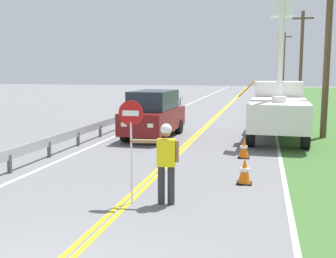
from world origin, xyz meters
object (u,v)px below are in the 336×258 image
Objects in this scene: utility_pole_near at (328,41)px; traffic_cone_lead at (245,171)px; utility_pole_mid at (301,57)px; utility_pole_far at (284,62)px; stop_sign_paddle at (131,129)px; utility_bucket_truck at (279,106)px; traffic_cone_mid at (244,148)px; flagger_worker at (166,159)px; oncoming_suv_nearest at (154,114)px.

utility_pole_near reaches higher than traffic_cone_lead.
utility_pole_mid is at bearing 82.61° from traffic_cone_lead.
utility_pole_mid is 1.01× the size of utility_pole_far.
stop_sign_paddle is 10.89m from utility_bucket_truck.
utility_pole_near is 37.12m from utility_pole_far.
utility_bucket_truck is 3.50m from utility_pole_near.
traffic_cone_mid is at bearing 93.06° from traffic_cone_lead.
utility_pole_far is 11.40× the size of traffic_cone_mid.
traffic_cone_lead is 3.32m from traffic_cone_mid.
traffic_cone_lead is at bearing -86.94° from traffic_cone_mid.
utility_pole_near is (4.72, 10.67, 3.23)m from flagger_worker.
utility_pole_near is 11.69× the size of traffic_cone_mid.
utility_bucket_truck is at bearing -166.82° from utility_pole_near.
utility_pole_far is at bearing 86.44° from traffic_cone_lead.
utility_bucket_truck reaches higher than traffic_cone_mid.
utility_bucket_truck is at bearing -92.67° from utility_pole_far.
traffic_cone_lead and traffic_cone_mid have the same top height.
flagger_worker is at bearing -113.88° from utility_pole_near.
utility_bucket_truck reaches higher than stop_sign_paddle.
utility_pole_near reaches higher than traffic_cone_mid.
utility_pole_far reaches higher than traffic_cone_mid.
utility_pole_mid is at bearing 81.17° from traffic_cone_mid.
traffic_cone_lead is (-3.49, -26.93, -3.86)m from utility_pole_mid.
oncoming_suv_nearest is at bearing 139.42° from traffic_cone_mid.
traffic_cone_lead is (4.34, -6.88, -0.72)m from oncoming_suv_nearest.
stop_sign_paddle is 0.28× the size of utility_pole_near.
utility_pole_near is (5.48, 10.78, 2.57)m from stop_sign_paddle.
utility_bucket_truck is 5.06m from traffic_cone_mid.
utility_pole_far is at bearing 87.33° from utility_bucket_truck.
utility_pole_near is at bearing 13.18° from utility_bucket_truck.
utility_pole_far reaches higher than stop_sign_paddle.
utility_bucket_truck is at bearing 75.15° from traffic_cone_mid.
traffic_cone_mid is at bearing -94.07° from utility_pole_far.
utility_pole_mid reaches higher than stop_sign_paddle.
oncoming_suv_nearest is 0.58× the size of utility_pole_mid.
utility_pole_mid is 27.43m from traffic_cone_lead.
stop_sign_paddle is 0.29× the size of utility_pole_far.
utility_bucket_truck is at bearing -97.27° from utility_pole_mid.
flagger_worker is 0.27× the size of utility_bucket_truck.
oncoming_suv_nearest is at bearing 102.02° from stop_sign_paddle.
flagger_worker reaches higher than traffic_cone_lead.
stop_sign_paddle is at bearing -96.25° from utility_pole_far.
utility_pole_near is at bearing -91.28° from utility_pole_mid.
traffic_cone_lead is (-2.84, -45.67, -3.83)m from utility_pole_far.
traffic_cone_mid is at bearing 74.91° from flagger_worker.
traffic_cone_lead is at bearing 42.90° from stop_sign_paddle.
stop_sign_paddle is 0.50× the size of oncoming_suv_nearest.
utility_pole_far reaches higher than utility_bucket_truck.
flagger_worker is 12.11m from utility_pole_near.
utility_pole_far is (4.48, 47.79, 3.13)m from flagger_worker.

